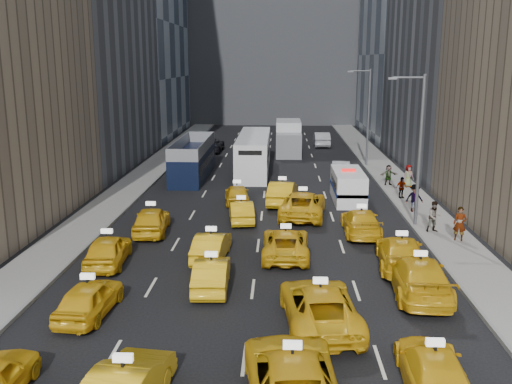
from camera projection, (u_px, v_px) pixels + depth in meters
ground at (251, 308)px, 22.98m from camera, size 160.00×160.00×0.00m
sidewalk_west at (141, 179)px, 47.73m from camera, size 3.00×90.00×0.15m
sidewalk_east at (393, 181)px, 46.87m from camera, size 3.00×90.00×0.15m
curb_west at (158, 179)px, 47.66m from camera, size 0.15×90.00×0.18m
curb_east at (376, 180)px, 46.93m from camera, size 0.15×90.00×0.18m
streetlight_near at (418, 145)px, 33.18m from camera, size 2.15×0.22×9.00m
streetlight_far at (367, 114)px, 52.64m from camera, size 2.15×0.22×9.00m
taxi_2 at (292, 377)px, 16.50m from camera, size 3.15×5.99×1.61m
taxi_3 at (433, 369)px, 17.19m from camera, size 2.11×4.68×1.33m
taxi_4 at (89, 298)px, 22.20m from camera, size 1.94×4.22×1.40m
taxi_5 at (212, 274)px, 24.81m from camera, size 1.60×4.20×1.37m
taxi_6 at (320, 306)px, 21.32m from camera, size 3.12×5.90×1.58m
taxi_7 at (419, 276)px, 24.16m from camera, size 2.60×5.71×1.62m
taxi_8 at (108, 250)px, 27.76m from camera, size 2.04×4.45×1.48m
taxi_9 at (211, 246)px, 28.53m from camera, size 1.71×4.23×1.37m
taxi_10 at (286, 243)px, 28.90m from camera, size 2.36×5.02×1.39m
taxi_11 at (401, 253)px, 27.29m from camera, size 2.65×5.42×1.52m
taxi_12 at (151, 220)px, 32.81m from camera, size 2.17×4.66×1.55m
taxi_13 at (241, 211)px, 35.18m from camera, size 1.91×4.16×1.32m
taxi_14 at (303, 204)px, 36.27m from camera, size 3.30×6.07×1.62m
taxi_15 at (361, 222)px, 32.66m from camera, size 2.09×4.98×1.43m
taxi_16 at (237, 194)px, 39.54m from camera, size 2.08×4.18×1.37m
taxi_17 at (282, 193)px, 39.50m from camera, size 2.22×5.02×1.60m
nypd_van at (348, 186)px, 40.31m from camera, size 2.43×5.49×2.30m
double_decker at (193, 159)px, 48.61m from camera, size 3.61×11.08×3.17m
city_bus at (254, 154)px, 50.86m from camera, size 3.16×12.81×3.28m
box_truck at (288, 138)px, 60.48m from camera, size 3.59×7.83×3.45m
misc_car_0 at (341, 169)px, 48.82m from camera, size 1.95×4.37×1.39m
misc_car_1 at (211, 145)px, 61.98m from camera, size 2.70×5.54×1.52m
misc_car_2 at (291, 139)px, 66.77m from camera, size 2.86×5.66×1.58m
misc_car_3 at (257, 139)px, 67.63m from camera, size 2.08×4.12×1.34m
misc_car_4 at (322, 139)px, 66.11m from camera, size 1.78×5.02×1.65m
pedestrian_0 at (460, 224)px, 30.94m from camera, size 0.81×0.69×1.88m
pedestrian_1 at (435, 217)px, 32.52m from camera, size 0.95×0.65×1.79m
pedestrian_2 at (414, 198)px, 36.87m from camera, size 1.22×0.62×1.81m
pedestrian_3 at (401, 187)px, 40.58m from camera, size 0.98×0.74×1.53m
pedestrian_4 at (408, 176)px, 44.16m from camera, size 0.94×0.69×1.72m
pedestrian_5 at (388, 175)px, 44.85m from camera, size 1.53×0.71×1.59m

